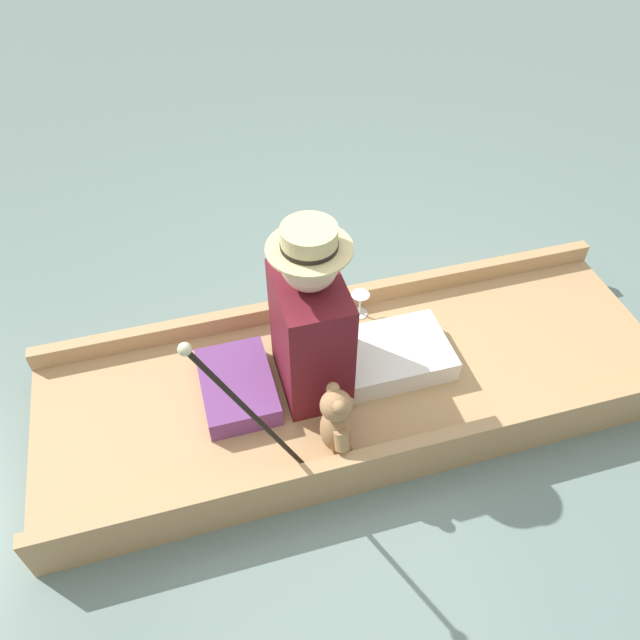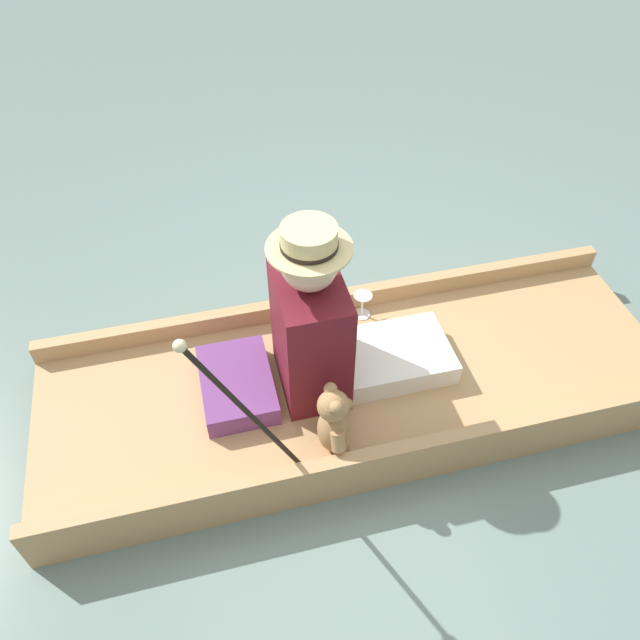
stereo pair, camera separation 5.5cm
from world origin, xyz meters
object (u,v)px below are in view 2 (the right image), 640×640
object	(u,v)px
seated_person	(329,329)
wine_glass	(363,300)
teddy_bear	(334,422)
walking_cane	(238,403)

from	to	relation	value
seated_person	wine_glass	world-z (taller)	seated_person
teddy_bear	walking_cane	size ratio (longest dim) A/B	0.41
seated_person	walking_cane	world-z (taller)	seated_person
teddy_bear	wine_glass	bearing A→B (deg)	154.46
teddy_bear	wine_glass	xyz separation A→B (m)	(-0.70, 0.34, -0.06)
wine_glass	walking_cane	distance (m)	1.11
seated_person	teddy_bear	size ratio (longest dim) A/B	2.46
walking_cane	seated_person	bearing A→B (deg)	134.32
wine_glass	seated_person	bearing A→B (deg)	-37.50
teddy_bear	seated_person	bearing A→B (deg)	168.85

